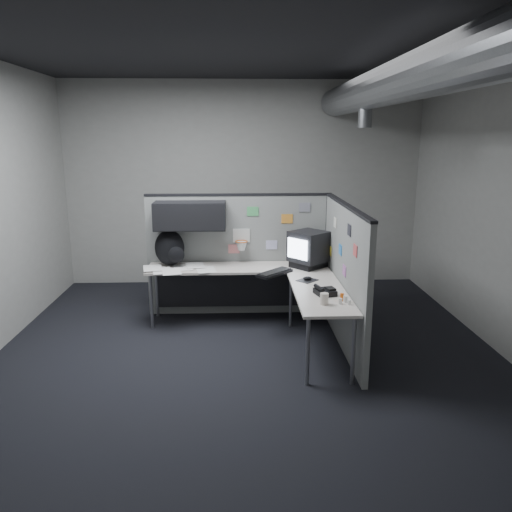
{
  "coord_description": "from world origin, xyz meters",
  "views": [
    {
      "loc": [
        -0.11,
        -5.18,
        2.36
      ],
      "look_at": [
        0.11,
        0.35,
        1.02
      ],
      "focal_mm": 35.0,
      "sensor_mm": 36.0,
      "label": 1
    }
  ],
  "objects_px": {
    "monitor": "(309,249)",
    "keyboard": "(275,273)",
    "phone": "(325,291)",
    "desk": "(258,282)",
    "backpack": "(170,248)"
  },
  "relations": [
    {
      "from": "keyboard",
      "to": "backpack",
      "type": "distance_m",
      "value": 1.4
    },
    {
      "from": "monitor",
      "to": "keyboard",
      "type": "xyz_separation_m",
      "value": [
        -0.46,
        -0.34,
        -0.22
      ]
    },
    {
      "from": "backpack",
      "to": "monitor",
      "type": "bearing_deg",
      "value": -22.41
    },
    {
      "from": "keyboard",
      "to": "phone",
      "type": "xyz_separation_m",
      "value": [
        0.47,
        -0.8,
        0.02
      ]
    },
    {
      "from": "monitor",
      "to": "keyboard",
      "type": "height_order",
      "value": "monitor"
    },
    {
      "from": "keyboard",
      "to": "desk",
      "type": "bearing_deg",
      "value": 151.73
    },
    {
      "from": "keyboard",
      "to": "phone",
      "type": "relative_size",
      "value": 1.92
    },
    {
      "from": "desk",
      "to": "monitor",
      "type": "xyz_separation_m",
      "value": [
        0.65,
        0.24,
        0.35
      ]
    },
    {
      "from": "keyboard",
      "to": "backpack",
      "type": "height_order",
      "value": "backpack"
    },
    {
      "from": "desk",
      "to": "backpack",
      "type": "distance_m",
      "value": 1.22
    },
    {
      "from": "desk",
      "to": "phone",
      "type": "distance_m",
      "value": 1.13
    },
    {
      "from": "desk",
      "to": "keyboard",
      "type": "xyz_separation_m",
      "value": [
        0.19,
        -0.1,
        0.14
      ]
    },
    {
      "from": "desk",
      "to": "phone",
      "type": "relative_size",
      "value": 9.2
    },
    {
      "from": "keyboard",
      "to": "backpack",
      "type": "bearing_deg",
      "value": 159.02
    },
    {
      "from": "desk",
      "to": "backpack",
      "type": "bearing_deg",
      "value": 161.24
    }
  ]
}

